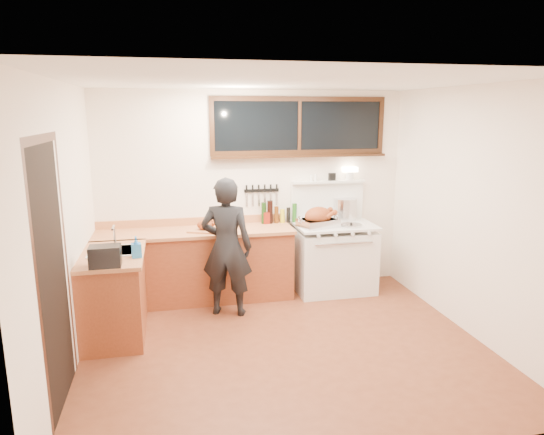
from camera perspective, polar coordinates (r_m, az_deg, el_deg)
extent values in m
cube|color=#612C19|center=(5.11, 1.50, -14.88)|extent=(4.00, 3.50, 0.02)
cube|color=white|center=(6.37, -2.19, 3.04)|extent=(4.00, 0.05, 2.60)
cube|color=white|center=(3.04, 9.62, -7.67)|extent=(4.00, 0.05, 2.60)
cube|color=white|center=(4.63, -23.55, -1.54)|extent=(0.05, 3.50, 2.60)
cube|color=white|center=(5.50, 22.57, 0.60)|extent=(0.05, 3.50, 2.60)
cube|color=white|center=(4.56, 1.70, 16.06)|extent=(4.00, 3.50, 0.05)
cube|color=brown|center=(6.17, -8.96, -5.73)|extent=(2.40, 0.60, 0.86)
cube|color=#C27A4D|center=(6.04, -9.10, -1.69)|extent=(2.44, 0.64, 0.04)
cube|color=#C27A4D|center=(6.31, -9.27, -0.44)|extent=(2.40, 0.03, 0.10)
sphere|color=#B78C38|center=(5.86, -18.72, -4.46)|extent=(0.03, 0.03, 0.03)
sphere|color=#B78C38|center=(5.82, -13.82, -4.27)|extent=(0.03, 0.03, 0.03)
sphere|color=#B78C38|center=(5.83, -8.89, -4.04)|extent=(0.03, 0.03, 0.03)
sphere|color=#B78C38|center=(5.87, -4.01, -3.79)|extent=(0.03, 0.03, 0.03)
sphere|color=#B78C38|center=(5.95, 0.29, -3.55)|extent=(0.03, 0.03, 0.03)
cube|color=brown|center=(5.42, -18.08, -8.79)|extent=(0.60, 1.05, 0.86)
cube|color=#C27A4D|center=(5.28, -18.30, -4.23)|extent=(0.64, 1.09, 0.04)
cube|color=white|center=(5.36, -18.08, -4.41)|extent=(0.45, 0.40, 0.14)
cube|color=white|center=(5.35, -18.13, -3.74)|extent=(0.50, 0.45, 0.01)
cylinder|color=silver|center=(5.49, -18.03, -2.07)|extent=(0.02, 0.02, 0.24)
cylinder|color=silver|center=(5.39, -18.19, -1.15)|extent=(0.02, 0.18, 0.02)
cube|color=white|center=(6.47, 7.25, -5.01)|extent=(1.00, 0.70, 0.82)
cube|color=white|center=(6.35, 7.36, -0.91)|extent=(1.02, 0.72, 0.03)
cube|color=white|center=(6.13, 8.32, -4.94)|extent=(0.88, 0.02, 0.46)
cylinder|color=silver|center=(6.04, 8.49, -3.04)|extent=(0.75, 0.02, 0.02)
cylinder|color=white|center=(5.92, 5.49, -2.18)|extent=(0.04, 0.03, 0.04)
cylinder|color=white|center=(5.99, 7.50, -2.06)|extent=(0.04, 0.03, 0.04)
cylinder|color=white|center=(6.06, 9.46, -1.94)|extent=(0.04, 0.03, 0.04)
cylinder|color=white|center=(6.15, 11.37, -1.82)|extent=(0.04, 0.03, 0.04)
cube|color=white|center=(6.59, 6.51, 1.96)|extent=(1.00, 0.05, 0.50)
cube|color=white|center=(6.52, 6.65, 4.20)|extent=(1.00, 0.12, 0.03)
cylinder|color=white|center=(6.61, 9.14, 4.85)|extent=(0.11, 0.11, 0.11)
cube|color=#FFE5B2|center=(6.60, 9.16, 5.60)|extent=(0.20, 0.10, 0.07)
cube|color=black|center=(6.52, 7.08, 4.78)|extent=(0.09, 0.05, 0.10)
cylinder|color=white|center=(6.45, 5.14, 4.69)|extent=(0.04, 0.04, 0.09)
cylinder|color=white|center=(6.44, 4.63, 4.68)|extent=(0.04, 0.04, 0.09)
cube|color=black|center=(6.38, 3.22, 10.72)|extent=(2.20, 0.01, 0.62)
cube|color=black|center=(6.37, 3.27, 13.78)|extent=(2.32, 0.04, 0.06)
cube|color=black|center=(6.39, 3.20, 7.67)|extent=(2.32, 0.04, 0.06)
cube|color=black|center=(6.17, -7.12, 10.59)|extent=(0.06, 0.04, 0.62)
cube|color=black|center=(6.76, 12.67, 10.54)|extent=(0.06, 0.04, 0.62)
cube|color=black|center=(6.37, 3.23, 10.72)|extent=(0.04, 0.04, 0.62)
cube|color=black|center=(6.35, 3.31, 7.23)|extent=(2.32, 0.13, 0.03)
cube|color=black|center=(4.17, -24.24, -6.64)|extent=(0.01, 0.86, 2.10)
cube|color=black|center=(3.73, -25.69, -9.01)|extent=(0.01, 0.07, 2.10)
cube|color=black|center=(4.63, -22.98, -4.72)|extent=(0.01, 0.07, 2.10)
cube|color=black|center=(3.98, -25.57, 8.35)|extent=(0.01, 1.04, 0.07)
cube|color=black|center=(6.35, -1.25, 3.20)|extent=(0.46, 0.02, 0.04)
cube|color=silver|center=(6.32, -3.00, 2.13)|extent=(0.02, 0.00, 0.18)
cube|color=black|center=(6.29, -3.01, 3.38)|extent=(0.02, 0.02, 0.10)
cube|color=silver|center=(6.33, -2.28, 2.16)|extent=(0.02, 0.00, 0.18)
cube|color=black|center=(6.31, -2.29, 3.41)|extent=(0.02, 0.02, 0.10)
cube|color=silver|center=(6.34, -1.57, 2.18)|extent=(0.02, 0.00, 0.18)
cube|color=black|center=(6.32, -1.58, 3.43)|extent=(0.02, 0.02, 0.10)
cube|color=silver|center=(6.36, -0.86, 2.21)|extent=(0.03, 0.00, 0.18)
cube|color=black|center=(6.34, -0.86, 3.46)|extent=(0.02, 0.02, 0.10)
cube|color=silver|center=(6.37, -0.15, 2.24)|extent=(0.03, 0.00, 0.18)
cube|color=black|center=(6.35, -0.15, 3.48)|extent=(0.02, 0.02, 0.10)
cube|color=silver|center=(6.39, 0.55, 2.26)|extent=(0.03, 0.00, 0.18)
cube|color=black|center=(6.37, 0.55, 3.50)|extent=(0.02, 0.02, 0.10)
imported|color=black|center=(5.59, -5.36, -3.49)|extent=(0.68, 0.55, 1.62)
imported|color=#2879C8|center=(5.03, -15.68, -3.36)|extent=(0.11, 0.11, 0.21)
cube|color=black|center=(4.83, -19.03, -4.32)|extent=(0.29, 0.20, 0.20)
cube|color=#C27A4D|center=(5.98, -7.82, -1.51)|extent=(0.47, 0.42, 0.02)
ellipsoid|color=brown|center=(5.96, -7.83, -0.90)|extent=(0.25, 0.22, 0.12)
sphere|color=brown|center=(6.01, -6.97, -0.52)|extent=(0.05, 0.05, 0.05)
sphere|color=brown|center=(5.92, -6.88, -0.73)|extent=(0.05, 0.05, 0.05)
cube|color=silver|center=(6.17, 5.44, -0.62)|extent=(0.54, 0.45, 0.10)
cube|color=#3F3F42|center=(6.16, 5.44, -0.31)|extent=(0.47, 0.39, 0.03)
torus|color=silver|center=(6.09, 3.28, -0.27)|extent=(0.04, 0.10, 0.10)
torus|color=silver|center=(6.24, 7.56, -0.07)|extent=(0.04, 0.10, 0.10)
ellipsoid|color=brown|center=(6.15, 5.46, 0.19)|extent=(0.42, 0.35, 0.23)
cylinder|color=brown|center=(6.10, 6.81, 0.26)|extent=(0.14, 0.09, 0.10)
sphere|color=brown|center=(6.12, 7.41, 0.61)|extent=(0.07, 0.07, 0.07)
cylinder|color=brown|center=(6.27, 6.29, 0.59)|extent=(0.14, 0.09, 0.10)
sphere|color=brown|center=(6.28, 6.88, 0.92)|extent=(0.07, 0.07, 0.07)
cylinder|color=silver|center=(6.62, 8.57, 1.02)|extent=(0.32, 0.32, 0.29)
cylinder|color=silver|center=(6.59, 7.86, 0.20)|extent=(0.19, 0.19, 0.11)
cylinder|color=black|center=(6.69, 7.82, 0.81)|extent=(0.06, 0.15, 0.02)
cylinder|color=silver|center=(6.27, 9.30, -0.89)|extent=(0.29, 0.29, 0.02)
sphere|color=black|center=(6.26, 9.31, -0.73)|extent=(0.03, 0.03, 0.03)
cube|color=maroon|center=(6.31, -0.64, -0.04)|extent=(0.12, 0.11, 0.15)
cylinder|color=white|center=(6.27, -4.28, -0.02)|extent=(0.12, 0.12, 0.18)
cylinder|color=black|center=(6.30, -0.98, 0.53)|extent=(0.06, 0.06, 0.28)
cylinder|color=black|center=(6.31, -0.24, 0.65)|extent=(0.07, 0.07, 0.30)
cylinder|color=black|center=(6.34, 0.53, 0.33)|extent=(0.06, 0.06, 0.22)
cylinder|color=black|center=(6.36, 1.24, 0.19)|extent=(0.06, 0.06, 0.18)
cylinder|color=black|center=(6.38, 1.94, 0.31)|extent=(0.05, 0.05, 0.20)
cylinder|color=black|center=(6.39, 2.67, 0.56)|extent=(0.06, 0.06, 0.25)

